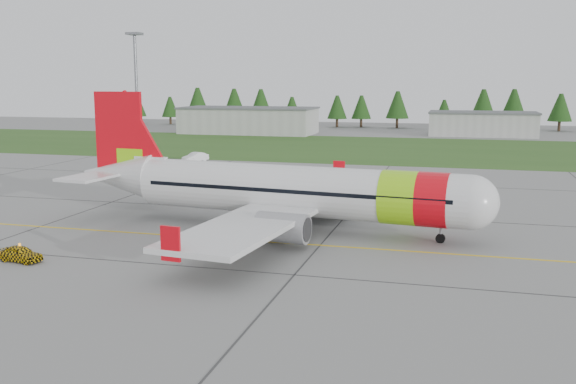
% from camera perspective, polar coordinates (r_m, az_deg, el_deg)
% --- Properties ---
extents(ground, '(320.00, 320.00, 0.00)m').
position_cam_1_polar(ground, '(45.70, -11.73, -6.28)').
color(ground, gray).
rests_on(ground, ground).
extents(aircraft, '(38.21, 35.44, 11.59)m').
position_cam_1_polar(aircraft, '(54.43, -0.09, 0.12)').
color(aircraft, silver).
rests_on(aircraft, ground).
extents(follow_me_car, '(1.30, 1.47, 3.32)m').
position_cam_1_polar(follow_me_car, '(48.69, -22.79, -3.84)').
color(follow_me_car, yellow).
rests_on(follow_me_car, ground).
extents(service_van, '(2.05, 2.01, 4.52)m').
position_cam_1_polar(service_van, '(102.04, -8.27, 3.93)').
color(service_van, white).
rests_on(service_van, ground).
extents(grass_strip, '(320.00, 50.00, 0.03)m').
position_cam_1_polar(grass_strip, '(123.39, 5.62, 3.93)').
color(grass_strip, '#30561E').
rests_on(grass_strip, ground).
extents(taxi_guideline, '(120.00, 0.25, 0.02)m').
position_cam_1_polar(taxi_guideline, '(52.70, -7.82, -4.00)').
color(taxi_guideline, gold).
rests_on(taxi_guideline, ground).
extents(hangar_west, '(32.00, 14.00, 6.00)m').
position_cam_1_polar(hangar_west, '(157.58, -3.53, 6.31)').
color(hangar_west, '#A8A8A3').
rests_on(hangar_west, ground).
extents(hangar_east, '(24.00, 12.00, 5.20)m').
position_cam_1_polar(hangar_east, '(157.49, 16.90, 5.76)').
color(hangar_east, '#A8A8A3').
rests_on(hangar_east, ground).
extents(floodlight_mast, '(0.50, 0.50, 20.00)m').
position_cam_1_polar(floodlight_mast, '(110.22, -13.29, 8.23)').
color(floodlight_mast, slate).
rests_on(floodlight_mast, ground).
extents(treeline, '(160.00, 8.00, 10.00)m').
position_cam_1_polar(treeline, '(178.40, 8.65, 7.26)').
color(treeline, '#1C3F14').
rests_on(treeline, ground).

